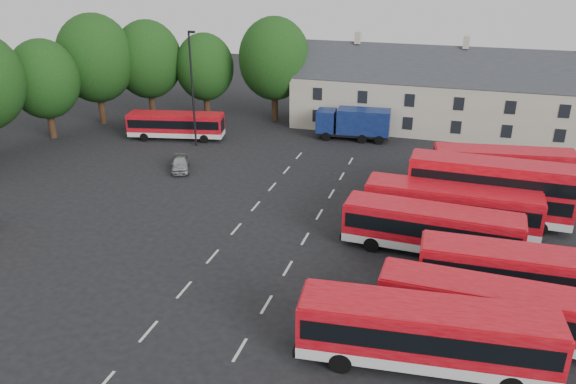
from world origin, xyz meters
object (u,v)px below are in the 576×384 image
bus_row_a (426,331)px  silver_car (180,163)px  bus_dd_south (489,188)px  lamppost (192,87)px  box_truck (354,123)px

bus_row_a → silver_car: (-22.57, 19.83, -1.33)m
silver_car → bus_dd_south: bearing=-32.1°
bus_row_a → lamppost: 36.04m
bus_row_a → box_truck: bearing=100.8°
silver_car → lamppost: (-1.62, 6.59, 5.31)m
bus_dd_south → box_truck: 20.37m
bus_dd_south → lamppost: bearing=162.2°
bus_dd_south → silver_car: bus_dd_south is taller
bus_row_a → bus_dd_south: (3.05, 16.98, 0.62)m
box_truck → silver_car: (-13.01, -13.14, -1.17)m
silver_car → lamppost: size_ratio=0.34×
bus_dd_south → box_truck: (-12.61, 15.99, -0.78)m
bus_row_a → bus_dd_south: 17.27m
bus_row_a → box_truck: size_ratio=1.57×
bus_dd_south → box_truck: bearing=129.6°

